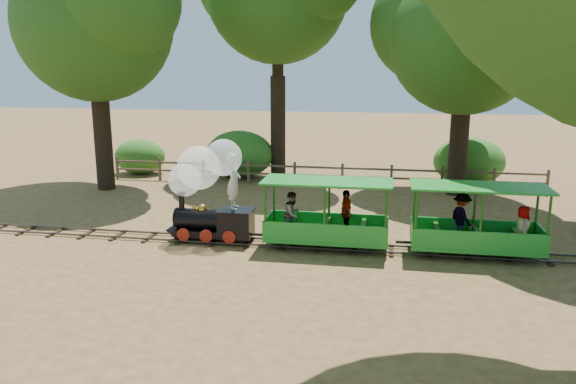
% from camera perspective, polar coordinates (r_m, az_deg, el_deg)
% --- Properties ---
extents(ground, '(90.00, 90.00, 0.00)m').
position_cam_1_polar(ground, '(15.89, -0.48, -5.47)').
color(ground, '#9F7744').
rests_on(ground, ground).
extents(track, '(22.00, 1.00, 0.10)m').
position_cam_1_polar(track, '(15.87, -0.48, -5.23)').
color(track, '#3F3D3A').
rests_on(track, ground).
extents(locomotive, '(2.63, 1.24, 3.03)m').
position_cam_1_polar(locomotive, '(16.06, -8.27, 0.88)').
color(locomotive, black).
rests_on(locomotive, ground).
extents(carriage_front, '(3.51, 1.43, 1.82)m').
position_cam_1_polar(carriage_front, '(15.49, 3.62, -2.89)').
color(carriage_front, green).
rests_on(carriage_front, track).
extents(carriage_rear, '(3.51, 1.43, 1.82)m').
position_cam_1_polar(carriage_rear, '(15.62, 18.71, -3.40)').
color(carriage_rear, green).
rests_on(carriage_rear, track).
extents(oak_nw, '(7.56, 6.65, 9.57)m').
position_cam_1_polar(oak_nw, '(23.83, -19.09, 16.65)').
color(oak_nw, '#2D2116').
rests_on(oak_nw, ground).
extents(oak_ne, '(7.16, 6.30, 8.83)m').
position_cam_1_polar(oak_ne, '(22.60, 17.58, 15.47)').
color(oak_ne, '#2D2116').
rests_on(oak_ne, ground).
extents(fence, '(18.10, 0.10, 1.00)m').
position_cam_1_polar(fence, '(23.41, 3.10, 1.98)').
color(fence, brown).
rests_on(fence, ground).
extents(shrub_west, '(2.36, 1.81, 1.63)m').
position_cam_1_polar(shrub_west, '(26.95, -14.81, 3.52)').
color(shrub_west, '#2D6B1E').
rests_on(shrub_west, ground).
extents(shrub_mid_w, '(3.04, 2.34, 2.11)m').
position_cam_1_polar(shrub_mid_w, '(25.29, -4.95, 3.86)').
color(shrub_mid_w, '#2D6B1E').
rests_on(shrub_mid_w, ground).
extents(shrub_mid_e, '(2.24, 1.73, 1.55)m').
position_cam_1_polar(shrub_mid_e, '(24.73, 17.88, 2.42)').
color(shrub_mid_e, '#2D6B1E').
rests_on(shrub_mid_e, ground).
extents(shrub_east, '(2.94, 2.26, 2.03)m').
position_cam_1_polar(shrub_east, '(24.69, 17.92, 2.97)').
color(shrub_east, '#2D6B1E').
rests_on(shrub_east, ground).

